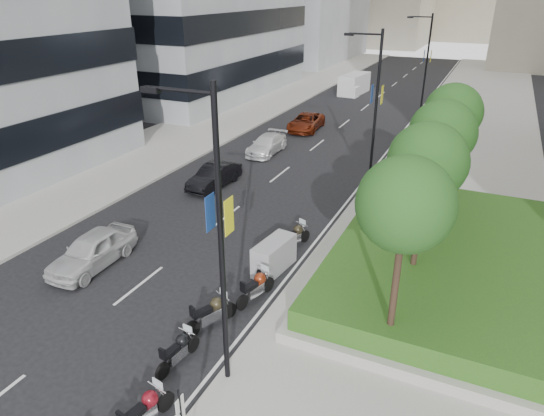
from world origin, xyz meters
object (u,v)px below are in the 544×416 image
Objects in this scene: motorcycle_1 at (145,411)px; motorcycle_3 at (211,313)px; motorcycle_5 at (274,256)px; car_d at (306,122)px; lamp_post_0 at (215,232)px; car_b at (214,176)px; motorcycle_4 at (256,287)px; motorcycle_6 at (294,236)px; lamp_post_1 at (373,104)px; motorcycle_2 at (178,350)px; car_a at (92,250)px; delivery_van at (354,85)px; car_c at (267,144)px; lamp_post_2 at (425,62)px.

motorcycle_3 is (-0.61, 4.46, 0.02)m from motorcycle_1.
motorcycle_5 is 0.49× the size of car_d.
lamp_post_0 is 16.42m from car_b.
motorcycle_4 is 1.04× the size of motorcycle_6.
lamp_post_1 reaches higher than car_b.
motorcycle_6 is (0.42, 8.59, 0.04)m from motorcycle_2.
car_a reaches higher than car_b.
car_a is (-7.19, -2.92, 0.06)m from motorcycle_5.
lamp_post_1 reaches higher than delivery_van.
lamp_post_0 is 4.31× the size of motorcycle_1.
motorcycle_5 is 15.98m from car_c.
motorcycle_6 is 0.46× the size of car_c.
car_c is (-6.72, 20.68, 0.11)m from motorcycle_2.
car_d is (-6.38, 25.66, 0.09)m from motorcycle_3.
motorcycle_2 is (-1.59, -0.03, -4.54)m from lamp_post_0.
car_c is 7.03m from car_d.
delivery_van is (-0.26, 30.60, 0.33)m from car_b.
car_a reaches higher than motorcycle_3.
motorcycle_2 is 28.44m from car_d.
car_b reaches higher than motorcycle_6.
lamp_post_1 is at bearing 9.92° from motorcycle_4.
motorcycle_1 is at bearing -112.17° from lamp_post_0.
motorcycle_3 is (-1.61, -14.99, -4.48)m from lamp_post_1.
lamp_post_1 is 4.46× the size of motorcycle_6.
car_d is at bearing 87.65° from car_a.
car_a reaches higher than motorcycle_2.
car_b is (-7.20, 4.89, 0.12)m from motorcycle_6.
car_b is (-8.36, 13.44, -4.39)m from lamp_post_0.
lamp_post_2 is at bearing 4.96° from motorcycle_5.
motorcycle_2 is at bearing -92.59° from lamp_post_2.
motorcycle_3 is at bearing -56.13° from car_b.
car_c is at bearing 92.84° from car_b.
motorcycle_5 is 0.45× the size of delivery_van.
car_d is 0.92× the size of delivery_van.
motorcycle_2 is (-0.59, 2.42, -0.04)m from motorcycle_1.
car_c reaches higher than motorcycle_6.
motorcycle_4 is at bearing -66.93° from car_c.
lamp_post_2 is 4.37× the size of motorcycle_3.
lamp_post_2 is (0.00, 18.00, 0.00)m from lamp_post_1.
car_a is (-8.38, -31.58, -4.32)m from lamp_post_2.
motorcycle_3 is at bearing -178.28° from motorcycle_5.
motorcycle_6 is at bearing -30.86° from car_b.
lamp_post_0 is 2.19× the size of car_b.
car_d is (-7.09, 23.56, 0.11)m from motorcycle_4.
lamp_post_1 reaches higher than motorcycle_4.
motorcycle_2 is 7.62m from car_a.
motorcycle_1 is 6.57m from motorcycle_4.
lamp_post_2 is 4.56× the size of motorcycle_2.
car_a reaches higher than motorcycle_1.
car_d is (0.31, 7.02, 0.04)m from car_c.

